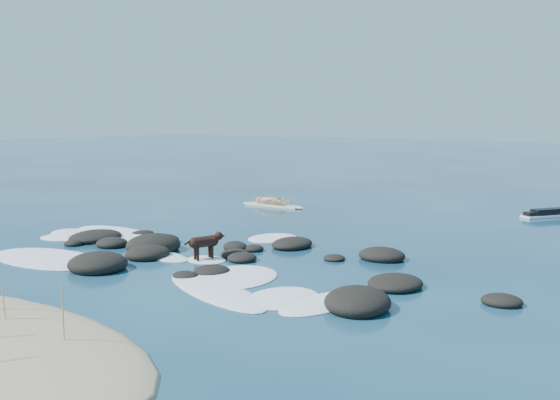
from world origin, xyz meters
The scene contains 6 objects.
ground centered at (0.00, 0.00, 0.00)m, with size 160.00×160.00×0.00m, color #0A2642.
reef_rocks centered at (-0.43, -1.27, 0.11)m, with size 13.06×6.37×0.63m.
breaking_foam centered at (-2.27, -1.67, 0.01)m, with size 12.18×7.55×0.12m.
standing_surfer_rig centered at (-4.56, 7.62, 0.66)m, with size 2.96×0.62×1.68m.
paddling_surfer_rig centered at (5.43, 11.29, 0.15)m, with size 1.79×2.24×0.43m.
dog centered at (-0.37, -1.28, 0.50)m, with size 0.58×1.14×0.75m.
Camera 1 is at (10.15, -13.16, 3.72)m, focal length 40.00 mm.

